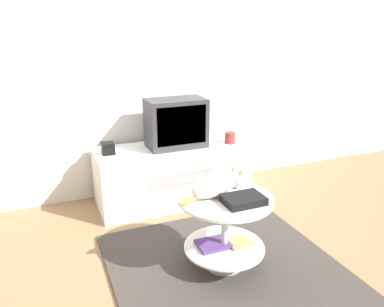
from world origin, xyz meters
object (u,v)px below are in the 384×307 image
cat (218,185)px  dvd_box (243,200)px  tv (176,123)px  speaker (108,148)px

cat → dvd_box: bearing=-81.4°
tv → cat: 1.03m
tv → dvd_box: 1.21m
dvd_box → cat: cat is taller
tv → dvd_box: (-0.01, -1.19, -0.19)m
tv → cat: size_ratio=0.95×
tv → cat: bearing=-95.5°
speaker → cat: bearing=-64.8°
speaker → dvd_box: speaker is taller
speaker → cat: size_ratio=0.19×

